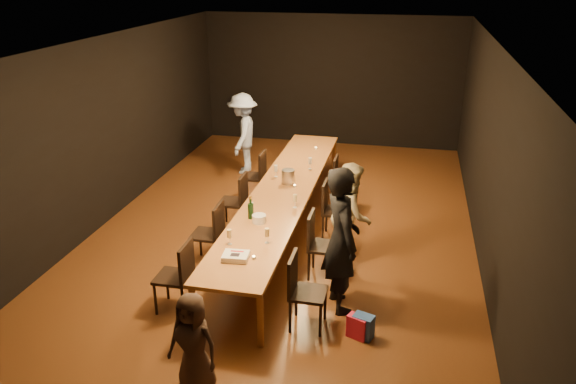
% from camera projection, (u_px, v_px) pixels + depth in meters
% --- Properties ---
extents(ground, '(10.00, 10.00, 0.00)m').
position_uv_depth(ground, '(284.00, 232.00, 9.11)').
color(ground, '#472011').
rests_on(ground, ground).
extents(room_shell, '(6.04, 10.04, 3.02)m').
position_uv_depth(room_shell, '(283.00, 107.00, 8.32)').
color(room_shell, black).
rests_on(room_shell, ground).
extents(table, '(0.90, 6.00, 0.75)m').
position_uv_depth(table, '(283.00, 192.00, 8.85)').
color(table, '#9C5B2D').
rests_on(table, ground).
extents(chair_right_0, '(0.42, 0.42, 0.93)m').
position_uv_depth(chair_right_0, '(308.00, 292.00, 6.60)').
color(chair_right_0, black).
rests_on(chair_right_0, ground).
extents(chair_right_1, '(0.42, 0.42, 0.93)m').
position_uv_depth(chair_right_1, '(324.00, 246.00, 7.68)').
color(chair_right_1, black).
rests_on(chair_right_1, ground).
extents(chair_right_2, '(0.42, 0.42, 0.93)m').
position_uv_depth(chair_right_2, '(336.00, 211.00, 8.77)').
color(chair_right_2, black).
rests_on(chair_right_2, ground).
extents(chair_right_3, '(0.42, 0.42, 0.93)m').
position_uv_depth(chair_right_3, '(346.00, 183.00, 9.85)').
color(chair_right_3, black).
rests_on(chair_right_3, ground).
extents(chair_left_0, '(0.42, 0.42, 0.93)m').
position_uv_depth(chair_left_0, '(173.00, 276.00, 6.94)').
color(chair_left_0, black).
rests_on(chair_left_0, ground).
extents(chair_left_1, '(0.42, 0.42, 0.93)m').
position_uv_depth(chair_left_1, '(207.00, 234.00, 8.02)').
color(chair_left_1, black).
rests_on(chair_left_1, ground).
extents(chair_left_2, '(0.42, 0.42, 0.93)m').
position_uv_depth(chair_left_2, '(232.00, 201.00, 9.11)').
color(chair_left_2, black).
rests_on(chair_left_2, ground).
extents(chair_left_3, '(0.42, 0.42, 0.93)m').
position_uv_depth(chair_left_3, '(253.00, 176.00, 10.19)').
color(chair_left_3, black).
rests_on(chair_left_3, ground).
extents(woman_birthday, '(0.70, 0.81, 1.88)m').
position_uv_depth(woman_birthday, '(341.00, 240.00, 6.81)').
color(woman_birthday, black).
rests_on(woman_birthday, ground).
extents(woman_tan, '(0.65, 0.80, 1.52)m').
position_uv_depth(woman_tan, '(351.00, 214.00, 7.93)').
color(woman_tan, beige).
rests_on(woman_tan, ground).
extents(man_blue, '(0.70, 1.12, 1.65)m').
position_uv_depth(man_blue, '(243.00, 134.00, 11.43)').
color(man_blue, '#9BB3EF').
rests_on(man_blue, ground).
extents(child, '(0.59, 0.44, 1.11)m').
position_uv_depth(child, '(193.00, 343.00, 5.58)').
color(child, '#3B2921').
rests_on(child, ground).
extents(gift_bag_red, '(0.27, 0.21, 0.28)m').
position_uv_depth(gift_bag_red, '(358.00, 327.00, 6.51)').
color(gift_bag_red, '#E1214C').
rests_on(gift_bag_red, ground).
extents(gift_bag_blue, '(0.27, 0.22, 0.29)m').
position_uv_depth(gift_bag_blue, '(363.00, 326.00, 6.51)').
color(gift_bag_blue, '#2853B1').
rests_on(gift_bag_blue, ground).
extents(birthday_cake, '(0.33, 0.27, 0.07)m').
position_uv_depth(birthday_cake, '(236.00, 256.00, 6.74)').
color(birthday_cake, white).
rests_on(birthday_cake, table).
extents(plate_stack, '(0.26, 0.26, 0.11)m').
position_uv_depth(plate_stack, '(259.00, 219.00, 7.69)').
color(plate_stack, white).
rests_on(plate_stack, table).
extents(champagne_bottle, '(0.09, 0.09, 0.34)m').
position_uv_depth(champagne_bottle, '(251.00, 207.00, 7.77)').
color(champagne_bottle, black).
rests_on(champagne_bottle, table).
extents(ice_bucket, '(0.28, 0.28, 0.23)m').
position_uv_depth(ice_bucket, '(288.00, 177.00, 9.02)').
color(ice_bucket, '#A8A7AC').
rests_on(ice_bucket, table).
extents(wineglass_0, '(0.06, 0.06, 0.21)m').
position_uv_depth(wineglass_0, '(229.00, 237.00, 7.07)').
color(wineglass_0, beige).
rests_on(wineglass_0, table).
extents(wineglass_1, '(0.06, 0.06, 0.21)m').
position_uv_depth(wineglass_1, '(267.00, 236.00, 7.10)').
color(wineglass_1, beige).
rests_on(wineglass_1, table).
extents(wineglass_2, '(0.06, 0.06, 0.21)m').
position_uv_depth(wineglass_2, '(251.00, 209.00, 7.86)').
color(wineglass_2, silver).
rests_on(wineglass_2, table).
extents(wineglass_3, '(0.06, 0.06, 0.21)m').
position_uv_depth(wineglass_3, '(295.00, 201.00, 8.13)').
color(wineglass_3, beige).
rests_on(wineglass_3, table).
extents(wineglass_4, '(0.06, 0.06, 0.21)m').
position_uv_depth(wineglass_4, '(276.00, 171.00, 9.30)').
color(wineglass_4, silver).
rests_on(wineglass_4, table).
extents(wineglass_5, '(0.06, 0.06, 0.21)m').
position_uv_depth(wineglass_5, '(310.00, 163.00, 9.65)').
color(wineglass_5, silver).
rests_on(wineglass_5, table).
extents(tealight_near, '(0.05, 0.05, 0.03)m').
position_uv_depth(tealight_near, '(254.00, 258.00, 6.76)').
color(tealight_near, '#B2B7B2').
rests_on(tealight_near, table).
extents(tealight_mid, '(0.05, 0.05, 0.03)m').
position_uv_depth(tealight_mid, '(295.00, 186.00, 8.92)').
color(tealight_mid, '#B2B7B2').
rests_on(tealight_mid, table).
extents(tealight_far, '(0.05, 0.05, 0.03)m').
position_uv_depth(tealight_far, '(316.00, 148.00, 10.73)').
color(tealight_far, '#B2B7B2').
rests_on(tealight_far, table).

